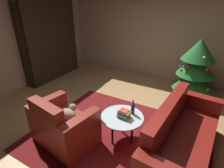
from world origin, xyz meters
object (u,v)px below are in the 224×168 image
bookshelf_unit (54,41)px  armchair_red (63,127)px  decorated_tree (196,67)px  bottle_on_table (133,108)px  coffee_table (122,119)px  book_stack_on_table (124,114)px  couch_red (180,140)px

bookshelf_unit → armchair_red: 3.17m
bookshelf_unit → decorated_tree: (3.86, 0.73, -0.35)m
bottle_on_table → decorated_tree: (0.69, 2.16, 0.15)m
coffee_table → decorated_tree: 2.47m
coffee_table → decorated_tree: (0.81, 2.31, 0.30)m
bookshelf_unit → armchair_red: bearing=-43.3°
armchair_red → bottle_on_table: armchair_red is taller
armchair_red → bottle_on_table: (0.93, 0.69, 0.26)m
book_stack_on_table → decorated_tree: size_ratio=0.15×
armchair_red → bottle_on_table: 1.19m
bottle_on_table → armchair_red: bearing=-143.5°
couch_red → bottle_on_table: 0.86m
bookshelf_unit → coffee_table: bookshelf_unit is taller
book_stack_on_table → decorated_tree: 2.45m
coffee_table → book_stack_on_table: 0.12m
bookshelf_unit → couch_red: bearing=-20.2°
book_stack_on_table → decorated_tree: decorated_tree is taller
bookshelf_unit → book_stack_on_table: bookshelf_unit is taller
couch_red → coffee_table: (-0.93, -0.11, 0.13)m
armchair_red → coffee_table: armchair_red is taller
book_stack_on_table → bottle_on_table: 0.18m
armchair_red → coffee_table: 0.98m
armchair_red → decorated_tree: decorated_tree is taller
couch_red → bottle_on_table: bearing=177.1°
book_stack_on_table → bottle_on_table: bottle_on_table is taller
coffee_table → bottle_on_table: 0.24m
bookshelf_unit → decorated_tree: 3.95m
bookshelf_unit → book_stack_on_table: bearing=-27.2°
armchair_red → couch_red: size_ratio=0.55×
book_stack_on_table → decorated_tree: (0.78, 2.32, 0.18)m
bookshelf_unit → book_stack_on_table: (3.08, -1.58, -0.53)m
bottle_on_table → decorated_tree: 2.27m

